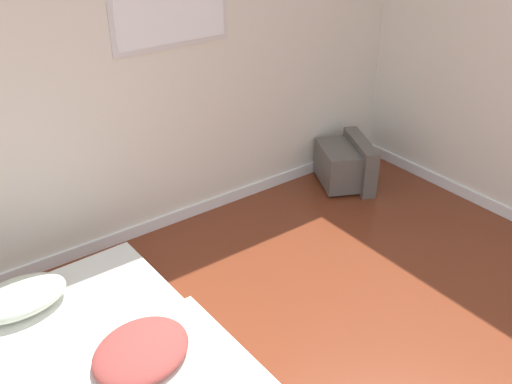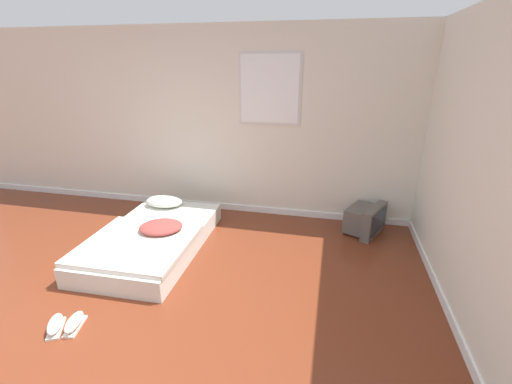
# 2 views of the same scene
# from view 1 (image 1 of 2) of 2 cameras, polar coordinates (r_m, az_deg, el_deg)

# --- Properties ---
(wall_back) EXTENTS (8.39, 0.08, 2.60)m
(wall_back) POSITION_cam_1_polar(r_m,az_deg,el_deg) (3.58, -22.66, 10.33)
(wall_back) COLOR silver
(wall_back) RESTS_ON ground_plane
(crt_tv) EXTENTS (0.57, 0.64, 0.39)m
(crt_tv) POSITION_cam_1_polar(r_m,az_deg,el_deg) (4.83, 9.01, 2.81)
(crt_tv) COLOR #56514C
(crt_tv) RESTS_ON ground_plane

